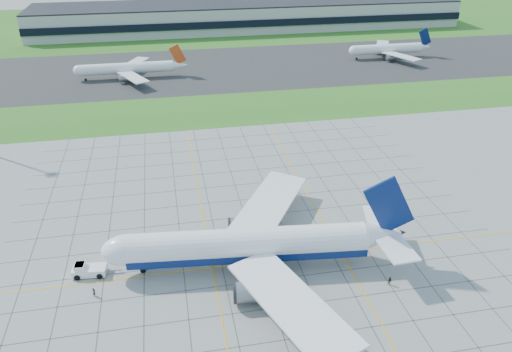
{
  "coord_description": "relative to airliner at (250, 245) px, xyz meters",
  "views": [
    {
      "loc": [
        -16.86,
        -84.6,
        65.89
      ],
      "look_at": [
        4.12,
        23.25,
        7.0
      ],
      "focal_mm": 35.0,
      "sensor_mm": 36.0,
      "label": 1
    }
  ],
  "objects": [
    {
      "name": "ground",
      "position": [
        2.19,
        2.95,
        -5.48
      ],
      "size": [
        1400.0,
        1400.0,
        0.0
      ],
      "primitive_type": "plane",
      "color": "gray",
      "rests_on": "ground"
    },
    {
      "name": "grass_median",
      "position": [
        2.19,
        92.95,
        -5.46
      ],
      "size": [
        700.0,
        35.0,
        0.04
      ],
      "primitive_type": "cube",
      "color": "#2A5E1B",
      "rests_on": "ground"
    },
    {
      "name": "asphalt_taxiway",
      "position": [
        2.19,
        147.95,
        -5.45
      ],
      "size": [
        700.0,
        75.0,
        0.04
      ],
      "primitive_type": "cube",
      "color": "#383838",
      "rests_on": "ground"
    },
    {
      "name": "grass_far",
      "position": [
        2.19,
        257.95,
        -5.46
      ],
      "size": [
        700.0,
        145.0,
        0.04
      ],
      "primitive_type": "cube",
      "color": "#2A5E1B",
      "rests_on": "ground"
    },
    {
      "name": "apron_markings",
      "position": [
        2.62,
        14.04,
        -5.46
      ],
      "size": [
        120.0,
        130.0,
        0.03
      ],
      "color": "#474744",
      "rests_on": "ground"
    },
    {
      "name": "terminal",
      "position": [
        42.19,
        232.83,
        2.41
      ],
      "size": [
        260.0,
        43.0,
        15.8
      ],
      "color": "#B7B7B2",
      "rests_on": "ground"
    },
    {
      "name": "airliner",
      "position": [
        0.0,
        0.0,
        0.0
      ],
      "size": [
        63.63,
        64.19,
        20.04
      ],
      "rotation": [
        0.0,
        0.0,
        -0.1
      ],
      "color": "white",
      "rests_on": "ground"
    },
    {
      "name": "pushback_tug",
      "position": [
        -32.96,
        3.68,
        -4.27
      ],
      "size": [
        9.89,
        3.99,
        2.72
      ],
      "rotation": [
        0.0,
        0.0,
        -0.1
      ],
      "color": "white",
      "rests_on": "ground"
    },
    {
      "name": "crew_near",
      "position": [
        -31.13,
        -3.24,
        -4.51
      ],
      "size": [
        0.54,
        0.75,
        1.93
      ],
      "primitive_type": "imported",
      "rotation": [
        0.0,
        0.0,
        1.46
      ],
      "color": "black",
      "rests_on": "ground"
    },
    {
      "name": "crew_far",
      "position": [
        26.06,
        -11.08,
        -4.53
      ],
      "size": [
        1.15,
        1.05,
        1.9
      ],
      "primitive_type": "imported",
      "rotation": [
        0.0,
        0.0,
        -0.45
      ],
      "color": "black",
      "rests_on": "ground"
    },
    {
      "name": "distant_jet_1",
      "position": [
        -28.71,
        139.73,
        -0.99
      ],
      "size": [
        46.34,
        42.66,
        14.08
      ],
      "color": "white",
      "rests_on": "ground"
    },
    {
      "name": "distant_jet_2",
      "position": [
        97.55,
        149.97,
        -0.99
      ],
      "size": [
        40.9,
        42.66,
        14.08
      ],
      "color": "white",
      "rests_on": "ground"
    }
  ]
}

